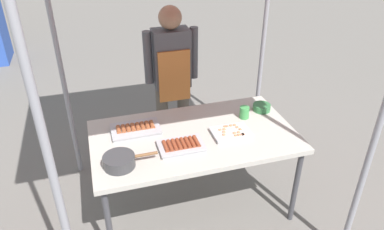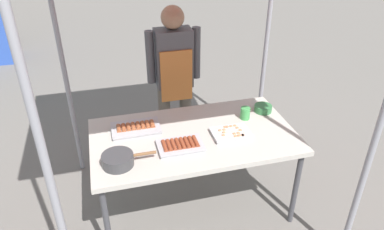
% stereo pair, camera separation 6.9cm
% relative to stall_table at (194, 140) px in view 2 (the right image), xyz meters
% --- Properties ---
extents(ground_plane, '(18.00, 18.00, 0.00)m').
position_rel_stall_table_xyz_m(ground_plane, '(0.00, 0.00, -0.70)').
color(ground_plane, '#66605B').
extents(stall_table, '(1.60, 0.90, 0.75)m').
position_rel_stall_table_xyz_m(stall_table, '(0.00, 0.00, 0.00)').
color(stall_table, '#B7B2A8').
rests_on(stall_table, ground).
extents(tray_grilled_sausages, '(0.34, 0.22, 0.05)m').
position_rel_stall_table_xyz_m(tray_grilled_sausages, '(-0.14, -0.15, 0.07)').
color(tray_grilled_sausages, '#ADADB2').
rests_on(tray_grilled_sausages, stall_table).
extents(tray_meat_skewers, '(0.30, 0.21, 0.04)m').
position_rel_stall_table_xyz_m(tray_meat_skewers, '(0.28, -0.08, 0.07)').
color(tray_meat_skewers, silver).
rests_on(tray_meat_skewers, stall_table).
extents(tray_pork_links, '(0.39, 0.25, 0.05)m').
position_rel_stall_table_xyz_m(tray_pork_links, '(-0.43, 0.18, 0.07)').
color(tray_pork_links, '#ADADB2').
rests_on(tray_pork_links, stall_table).
extents(cooking_wok, '(0.38, 0.22, 0.08)m').
position_rel_stall_table_xyz_m(cooking_wok, '(-0.60, -0.23, 0.10)').
color(cooking_wok, '#38383A').
rests_on(cooking_wok, stall_table).
extents(condiment_bowl, '(0.15, 0.15, 0.06)m').
position_rel_stall_table_xyz_m(condiment_bowl, '(0.68, 0.20, 0.08)').
color(condiment_bowl, '#33723F').
rests_on(condiment_bowl, stall_table).
extents(drink_cup_near_edge, '(0.08, 0.08, 0.10)m').
position_rel_stall_table_xyz_m(drink_cup_near_edge, '(0.48, 0.13, 0.10)').
color(drink_cup_near_edge, '#3F994C').
rests_on(drink_cup_near_edge, stall_table).
extents(vendor_woman, '(0.52, 0.23, 1.55)m').
position_rel_stall_table_xyz_m(vendor_woman, '(0.03, 0.84, 0.22)').
color(vendor_woman, '#595147').
rests_on(vendor_woman, ground).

